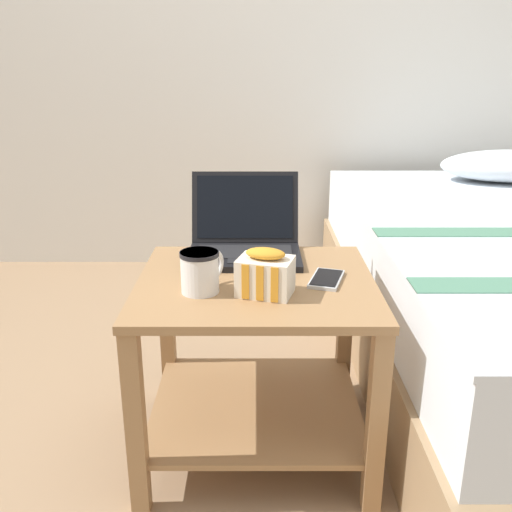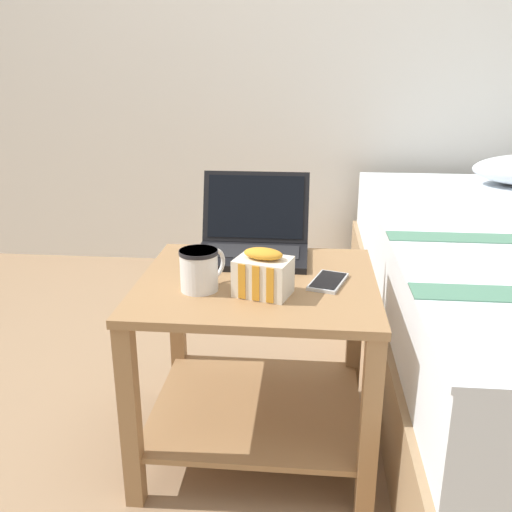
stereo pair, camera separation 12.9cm
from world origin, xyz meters
TOP-DOWN VIEW (x-y plane):
  - ground_plane at (0.00, 0.00)m, footprint 8.00×8.00m
  - back_wall at (0.00, 1.62)m, footprint 8.00×0.05m
  - bedside_table at (0.00, 0.00)m, footprint 0.62×0.56m
  - laptop at (-0.03, 0.20)m, footprint 0.32×0.29m
  - mug_front_left at (-0.14, -0.08)m, footprint 0.11×0.13m
  - snack_bag at (0.02, -0.10)m, footprint 0.15×0.13m
  - cell_phone at (0.18, -0.01)m, footprint 0.11×0.16m

SIDE VIEW (x-z plane):
  - ground_plane at x=0.00m, z-range 0.00..0.00m
  - bedside_table at x=0.00m, z-range 0.08..0.59m
  - cell_phone at x=0.18m, z-range 0.52..0.53m
  - laptop at x=-0.03m, z-range 0.45..0.68m
  - snack_bag at x=0.02m, z-range 0.51..0.63m
  - mug_front_left at x=-0.14m, z-range 0.52..0.63m
  - back_wall at x=0.00m, z-range 0.00..2.50m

